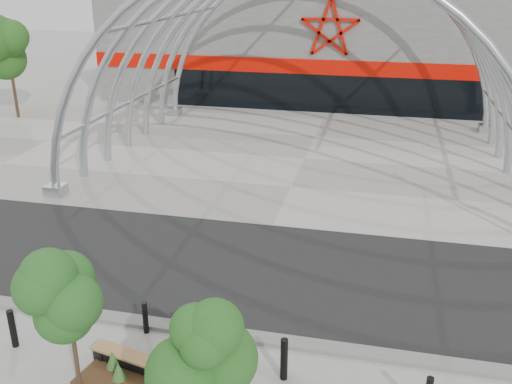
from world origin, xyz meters
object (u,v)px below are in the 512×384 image
object	(u,v)px
street_tree_0	(68,299)
bench_0	(128,361)
street_tree_1	(194,342)
bollard_2	(186,326)

from	to	relation	value
street_tree_0	bench_0	size ratio (longest dim) A/B	1.68
street_tree_1	bench_0	world-z (taller)	street_tree_1
bench_0	bollard_2	xyz separation A→B (m)	(1.06, 1.38, 0.26)
street_tree_0	bollard_2	distance (m)	3.61
bench_0	street_tree_0	bearing A→B (deg)	-132.96
street_tree_0	bench_0	xyz separation A→B (m)	(0.86, 0.92, -2.27)
street_tree_1	bench_0	bearing A→B (deg)	140.26
street_tree_1	bollard_2	distance (m)	4.44
street_tree_0	bench_0	bearing A→B (deg)	47.04
street_tree_0	bollard_2	world-z (taller)	street_tree_0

